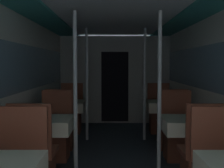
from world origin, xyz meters
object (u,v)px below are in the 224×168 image
(chair_left_near_1, at_px, (35,166))
(dining_table_right_1, at_px, (189,127))
(chair_right_far_1, at_px, (179,139))
(support_pole_left_2, at_px, (88,84))
(chair_left_far_2, at_px, (72,118))
(dining_table_left_2, at_px, (67,107))
(dining_table_right_2, at_px, (165,107))
(chair_right_near_2, at_px, (172,131))
(chair_left_near_2, at_px, (62,130))
(support_pole_right_1, at_px, (160,93))
(dining_table_left_1, at_px, (47,127))
(chair_right_far_2, at_px, (160,118))
(support_pole_left_1, at_px, (76,93))
(support_pole_right_2, at_px, (145,84))
(chair_left_far_1, at_px, (56,139))
(chair_right_near_1, at_px, (203,166))

(chair_left_near_1, bearing_deg, dining_table_right_1, 18.75)
(chair_right_far_1, bearing_deg, support_pole_left_2, -39.45)
(chair_left_far_2, height_order, support_pole_left_2, support_pole_left_2)
(dining_table_left_2, bearing_deg, dining_table_right_2, 0.00)
(chair_right_near_2, bearing_deg, chair_right_far_1, -90.00)
(dining_table_left_2, distance_m, chair_left_near_2, 0.69)
(chair_left_far_2, height_order, chair_right_far_1, same)
(chair_right_far_1, bearing_deg, chair_left_far_2, -44.77)
(chair_left_far_2, xyz_separation_m, support_pole_right_1, (1.44, -2.42, 0.73))
(dining_table_left_1, distance_m, chair_left_far_2, 2.44)
(chair_left_near_1, height_order, dining_table_right_1, chair_left_near_1)
(chair_right_far_1, height_order, chair_right_far_2, same)
(support_pole_left_2, xyz_separation_m, chair_right_far_1, (1.44, -1.18, -0.73))
(support_pole_left_1, distance_m, support_pole_right_2, 2.09)
(support_pole_right_2, bearing_deg, chair_left_far_1, -140.55)
(chair_left_near_1, height_order, support_pole_left_2, support_pole_left_2)
(dining_table_left_1, xyz_separation_m, dining_table_right_1, (1.82, 0.00, 0.00))
(chair_right_near_1, xyz_separation_m, dining_table_right_2, (0.00, 2.42, 0.30))
(support_pole_left_2, distance_m, support_pole_right_2, 1.06)
(support_pole_left_1, bearing_deg, chair_left_near_1, -121.39)
(dining_table_right_2, relative_size, chair_right_near_2, 0.71)
(dining_table_left_1, relative_size, chair_right_far_2, 0.71)
(support_pole_left_2, bearing_deg, dining_table_left_2, 180.00)
(dining_table_left_2, distance_m, support_pole_right_2, 1.50)
(support_pole_left_1, distance_m, chair_right_far_1, 1.73)
(chair_right_far_2, bearing_deg, dining_table_left_2, 18.75)
(dining_table_right_1, bearing_deg, chair_left_near_2, 146.88)
(dining_table_left_2, relative_size, chair_left_far_2, 0.71)
(chair_right_far_1, height_order, chair_right_near_2, same)
(chair_left_near_1, distance_m, support_pole_left_2, 2.55)
(dining_table_right_1, distance_m, dining_table_right_2, 1.80)
(chair_left_near_2, relative_size, chair_right_far_2, 1.00)
(chair_left_near_1, relative_size, chair_left_far_2, 1.00)
(support_pole_right_2, bearing_deg, dining_table_right_1, -78.21)
(chair_left_near_1, xyz_separation_m, chair_right_near_1, (1.82, 0.00, 0.00))
(dining_table_left_2, relative_size, dining_table_right_1, 1.00)
(chair_left_far_2, bearing_deg, chair_right_far_1, 135.23)
(dining_table_left_1, relative_size, chair_right_near_1, 0.71)
(chair_left_near_2, distance_m, chair_right_far_2, 2.19)
(dining_table_right_1, bearing_deg, chair_left_far_2, 126.91)
(chair_right_far_1, relative_size, support_pole_right_2, 0.49)
(support_pole_right_1, bearing_deg, chair_right_far_2, 81.16)
(chair_left_far_1, relative_size, support_pole_right_2, 0.49)
(chair_left_far_1, distance_m, chair_right_near_2, 1.90)
(chair_left_near_2, height_order, support_pole_right_2, support_pole_right_2)
(support_pole_left_1, bearing_deg, chair_left_near_2, 107.61)
(chair_right_near_2, bearing_deg, support_pole_right_2, 121.39)
(chair_left_far_2, relative_size, chair_right_near_2, 1.00)
(dining_table_right_2, bearing_deg, chair_right_far_1, -90.00)
(chair_left_far_1, height_order, chair_right_near_1, same)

